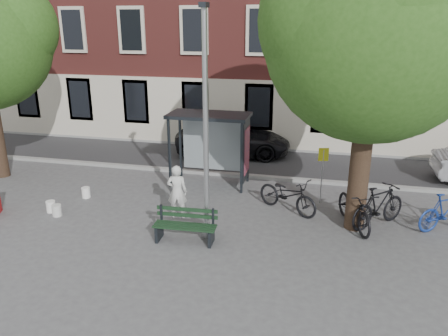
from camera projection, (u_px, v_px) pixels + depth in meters
name	position (u px, v px, depth m)	size (l,w,h in m)	color
ground	(207.00, 236.00, 12.16)	(90.00, 90.00, 0.00)	#4C4C4F
road	(251.00, 161.00, 18.62)	(40.00, 4.00, 0.01)	#28282B
curb_near	(242.00, 176.00, 16.76)	(40.00, 0.25, 0.12)	gray
curb_far	(258.00, 148.00, 20.45)	(40.00, 0.25, 0.12)	gray
lamppost	(206.00, 139.00, 11.28)	(0.28, 0.35, 6.11)	#9EA0A3
tree_right	(376.00, 24.00, 10.78)	(5.76, 5.60, 8.20)	black
bus_shelter	(221.00, 133.00, 15.47)	(2.85, 1.45, 2.62)	#1E2328
painter	(177.00, 192.00, 13.08)	(0.61, 0.40, 1.66)	silver
bench	(185.00, 227.00, 11.79)	(1.72, 0.64, 0.88)	#1E2328
bike_a	(288.00, 195.00, 13.58)	(0.75, 2.15, 1.13)	black
bike_b	(446.00, 211.00, 12.38)	(0.54, 1.90, 1.14)	navy
bike_c	(355.00, 208.00, 12.57)	(0.78, 2.23, 1.17)	black
bike_d	(379.00, 206.00, 12.57)	(0.59, 2.10, 1.26)	black
car_dark	(233.00, 139.00, 19.39)	(2.32, 5.03, 1.40)	black
bucket_a	(51.00, 206.00, 13.65)	(0.28, 0.28, 0.36)	white
bucket_b	(86.00, 193.00, 14.77)	(0.28, 0.28, 0.36)	white
bucket_c	(57.00, 210.00, 13.37)	(0.28, 0.28, 0.36)	silver
notice_sign	(323.00, 164.00, 13.95)	(0.32, 0.11, 1.88)	#9EA0A3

